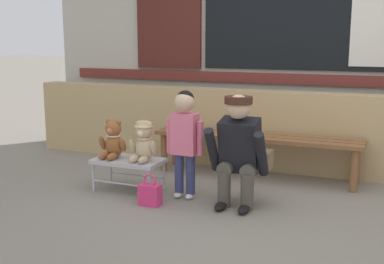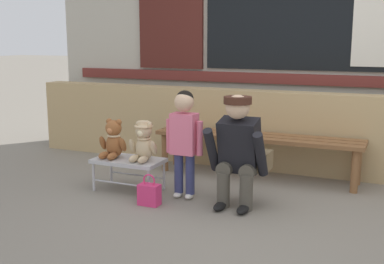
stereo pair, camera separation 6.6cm
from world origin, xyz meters
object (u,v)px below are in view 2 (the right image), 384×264
at_px(child_standing, 184,132).
at_px(handbag_on_ground, 149,194).
at_px(small_display_bench, 129,162).
at_px(teddy_bear_plain, 113,140).
at_px(wooden_bench_long, 257,141).
at_px(teddy_bear_with_hat, 143,142).
at_px(adult_crouching, 240,150).

distance_m(child_standing, handbag_on_ground, 0.61).
height_order(small_display_bench, child_standing, child_standing).
bearing_deg(child_standing, small_display_bench, -179.19).
height_order(teddy_bear_plain, handbag_on_ground, teddy_bear_plain).
height_order(wooden_bench_long, teddy_bear_with_hat, teddy_bear_with_hat).
height_order(small_display_bench, teddy_bear_with_hat, teddy_bear_with_hat).
distance_m(teddy_bear_with_hat, adult_crouching, 0.92).
xyz_separation_m(small_display_bench, handbag_on_ground, (0.37, -0.29, -0.17)).
xyz_separation_m(wooden_bench_long, child_standing, (-0.40, -0.89, 0.22)).
height_order(teddy_bear_plain, adult_crouching, adult_crouching).
relative_size(teddy_bear_plain, teddy_bear_with_hat, 1.00).
bearing_deg(wooden_bench_long, adult_crouching, -83.05).
xyz_separation_m(teddy_bear_with_hat, adult_crouching, (0.92, -0.01, 0.01)).
relative_size(wooden_bench_long, teddy_bear_with_hat, 5.78).
relative_size(teddy_bear_plain, adult_crouching, 0.38).
bearing_deg(wooden_bench_long, child_standing, -114.33).
bearing_deg(teddy_bear_plain, adult_crouching, -0.23).
height_order(small_display_bench, teddy_bear_plain, teddy_bear_plain).
xyz_separation_m(small_display_bench, child_standing, (0.57, 0.01, 0.33)).
height_order(adult_crouching, handbag_on_ground, adult_crouching).
bearing_deg(teddy_bear_with_hat, wooden_bench_long, 47.87).
bearing_deg(adult_crouching, small_display_bench, 179.81).
bearing_deg(wooden_bench_long, teddy_bear_with_hat, -132.13).
relative_size(wooden_bench_long, adult_crouching, 2.21).
relative_size(wooden_bench_long, small_display_bench, 3.28).
bearing_deg(child_standing, wooden_bench_long, 65.67).
height_order(child_standing, adult_crouching, child_standing).
xyz_separation_m(wooden_bench_long, teddy_bear_plain, (-1.13, -0.89, 0.09)).
xyz_separation_m(wooden_bench_long, small_display_bench, (-0.97, -0.89, -0.11)).
bearing_deg(adult_crouching, teddy_bear_with_hat, 179.64).
relative_size(small_display_bench, child_standing, 0.67).
distance_m(small_display_bench, handbag_on_ground, 0.50).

